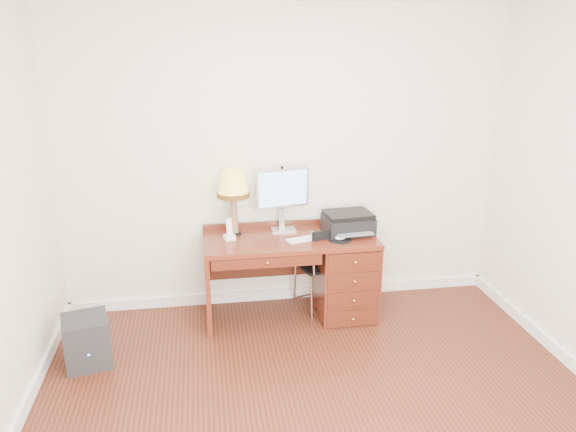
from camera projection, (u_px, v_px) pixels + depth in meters
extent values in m
plane|color=#3B170D|center=(323.00, 412.00, 3.81)|extent=(4.00, 4.00, 0.00)
plane|color=silver|center=(284.00, 161.00, 5.03)|extent=(4.00, 0.00, 4.00)
cube|color=white|center=(285.00, 293.00, 5.42)|extent=(4.00, 0.03, 0.10)
cube|color=maroon|center=(290.00, 240.00, 4.89)|extent=(1.50, 0.65, 0.04)
cube|color=maroon|center=(345.00, 275.00, 5.08)|extent=(0.50, 0.61, 0.71)
cube|color=maroon|center=(208.00, 284.00, 4.90)|extent=(0.04, 0.61, 0.71)
cube|color=#511D10|center=(260.00, 257.00, 5.22)|extent=(0.96, 0.03, 0.39)
cube|color=#511D10|center=(267.00, 262.00, 4.59)|extent=(0.91, 0.03, 0.09)
sphere|color=#BF8C3F|center=(354.00, 291.00, 4.77)|extent=(0.03, 0.03, 0.03)
cube|color=silver|center=(283.00, 230.00, 5.06)|extent=(0.24, 0.20, 0.01)
cube|color=silver|center=(283.00, 218.00, 5.08)|extent=(0.05, 0.04, 0.18)
cube|color=silver|center=(283.00, 188.00, 4.97)|extent=(0.49, 0.14, 0.35)
cube|color=#4C8CF2|center=(283.00, 189.00, 4.95)|extent=(0.44, 0.10, 0.31)
cube|color=white|center=(307.00, 238.00, 4.84)|extent=(0.39, 0.21, 0.01)
cylinder|color=black|center=(340.00, 240.00, 4.82)|extent=(0.20, 0.20, 0.01)
ellipsoid|color=white|center=(340.00, 238.00, 4.81)|extent=(0.09, 0.06, 0.03)
cube|color=black|center=(348.00, 224.00, 4.99)|extent=(0.45, 0.36, 0.15)
cube|color=black|center=(348.00, 214.00, 4.97)|extent=(0.43, 0.34, 0.04)
cylinder|color=black|center=(234.00, 233.00, 4.96)|extent=(0.12, 0.12, 0.02)
cone|color=#955E46|center=(234.00, 213.00, 4.91)|extent=(0.08, 0.08, 0.35)
cone|color=gold|center=(233.00, 182.00, 4.82)|extent=(0.28, 0.28, 0.22)
cylinder|color=#593814|center=(233.00, 194.00, 4.85)|extent=(0.29, 0.29, 0.04)
cube|color=white|center=(229.00, 237.00, 4.84)|extent=(0.11, 0.11, 0.04)
cube|color=white|center=(229.00, 227.00, 4.81)|extent=(0.06, 0.07, 0.15)
cylinder|color=black|center=(333.00, 226.00, 5.02)|extent=(0.08, 0.08, 0.10)
cube|color=black|center=(319.00, 264.00, 5.12)|extent=(0.49, 0.49, 0.02)
cube|color=black|center=(324.00, 243.00, 4.86)|extent=(0.34, 0.12, 0.23)
cylinder|color=silver|center=(298.00, 279.00, 5.32)|extent=(0.02, 0.02, 0.44)
cylinder|color=silver|center=(332.00, 277.00, 5.37)|extent=(0.02, 0.02, 0.44)
cylinder|color=silver|center=(305.00, 295.00, 5.01)|extent=(0.02, 0.02, 0.44)
cylinder|color=silver|center=(341.00, 292.00, 5.06)|extent=(0.02, 0.02, 0.44)
cylinder|color=silver|center=(305.00, 252.00, 4.86)|extent=(0.02, 0.02, 0.39)
cylinder|color=silver|center=(343.00, 250.00, 4.91)|extent=(0.02, 0.02, 0.39)
cube|color=black|center=(87.00, 341.00, 4.31)|extent=(0.40, 0.40, 0.39)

